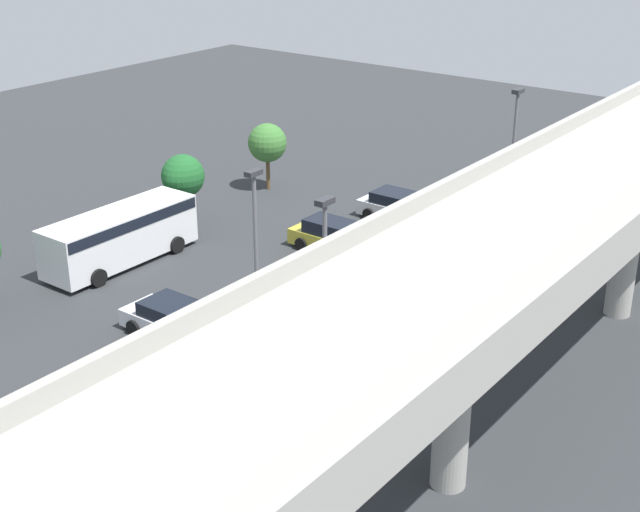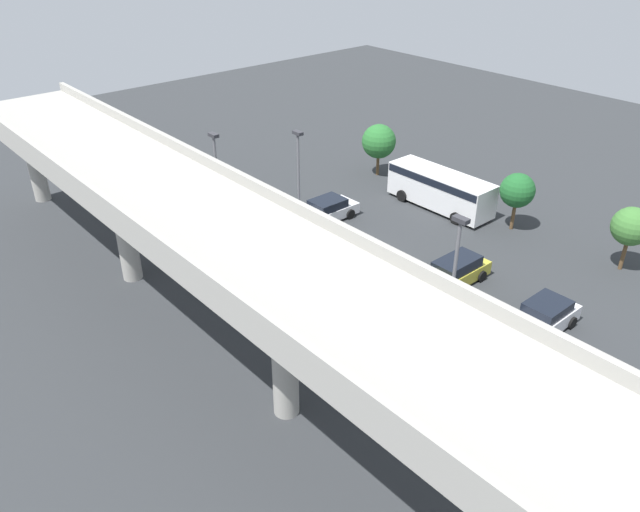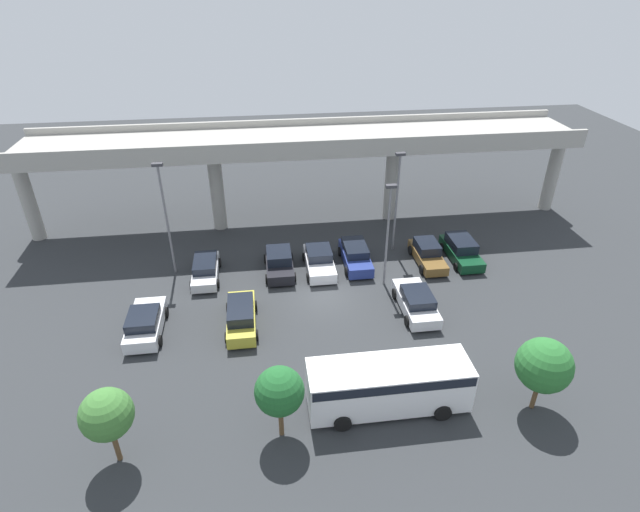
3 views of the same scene
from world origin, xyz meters
name	(u,v)px [view 2 (image 2 of 3)]	position (x,y,z in m)	size (l,w,h in m)	color
ground_plane	(359,261)	(0.00, 0.00, 0.00)	(95.42, 95.42, 0.00)	#2D3033
highway_overpass	(184,215)	(0.00, 11.60, 6.88)	(45.66, 6.38, 8.28)	#9E9B93
parked_car_0	(543,318)	(-11.41, -2.22, 0.75)	(2.19, 4.61, 1.58)	silver
parked_car_1	(419,335)	(-8.17, 3.71, 0.69)	(1.99, 4.63, 1.40)	silver
parked_car_2	(455,272)	(-5.59, -2.33, 0.80)	(1.98, 4.87, 1.65)	gold
parked_car_3	(346,291)	(-2.85, 3.79, 0.77)	(2.18, 4.53, 1.67)	black
parked_car_4	(313,270)	(0.11, 3.72, 0.73)	(2.21, 4.69, 1.60)	silver
parked_car_5	(278,254)	(2.90, 4.10, 0.77)	(2.08, 4.78, 1.58)	navy
parked_car_6	(326,211)	(5.69, -2.22, 0.72)	(2.20, 4.90, 1.52)	silver
parked_car_7	(235,222)	(8.34, 3.62, 0.74)	(1.99, 4.64, 1.61)	brown
parked_car_8	(210,209)	(11.09, 3.83, 0.77)	(2.12, 4.89, 1.64)	#0C381E
shuttle_bus	(441,187)	(1.84, -9.89, 1.59)	(8.15, 2.75, 2.66)	white
lamp_post_near_aisle	(452,290)	(-10.46, 4.69, 4.91)	(0.70, 0.35, 8.43)	slate
lamp_post_mid_lot	(218,186)	(6.29, 5.92, 4.67)	(0.70, 0.35, 7.97)	slate
lamp_post_by_overpass	(299,179)	(4.41, 1.19, 4.45)	(0.70, 0.35, 7.54)	slate
tree_front_left	(631,227)	(-11.15, -11.42, 2.90)	(2.33, 2.33, 4.08)	brown
tree_front_centre	(517,191)	(-3.65, -10.99, 2.84)	(2.33, 2.33, 4.02)	brown
tree_front_right	(379,141)	(9.22, -10.98, 2.85)	(2.73, 2.73, 4.22)	brown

